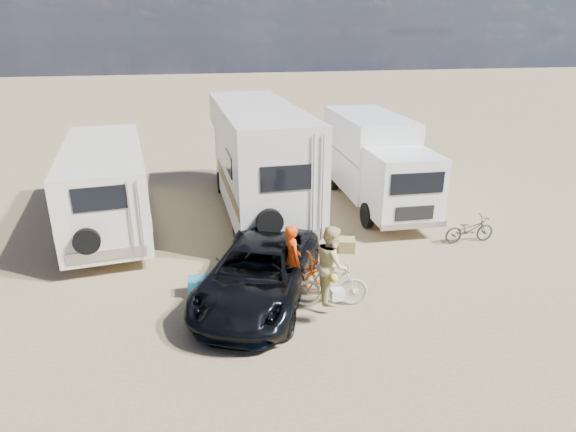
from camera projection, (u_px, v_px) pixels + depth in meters
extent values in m
plane|color=#9D855E|center=(320.00, 319.00, 11.02)|extent=(140.00, 140.00, 0.00)
imported|color=black|center=(259.00, 273.00, 11.65)|extent=(4.19, 5.50, 1.39)
imported|color=#CE4102|center=(292.00, 279.00, 11.71)|extent=(2.09, 0.97, 1.06)
imported|color=#B2BB9E|center=(331.00, 285.00, 11.38)|extent=(1.87, 0.78, 1.09)
imported|color=#DE3B09|center=(292.00, 266.00, 11.59)|extent=(0.51, 0.69, 1.76)
imported|color=#D6C682|center=(331.00, 271.00, 11.24)|extent=(0.83, 1.00, 1.87)
imported|color=#292C29|center=(469.00, 229.00, 14.92)|extent=(1.61, 0.58, 0.84)
cube|color=teal|center=(200.00, 286.00, 11.98)|extent=(0.59, 0.44, 0.46)
cube|color=#8E834E|center=(347.00, 245.00, 14.38)|extent=(0.60, 0.60, 0.38)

